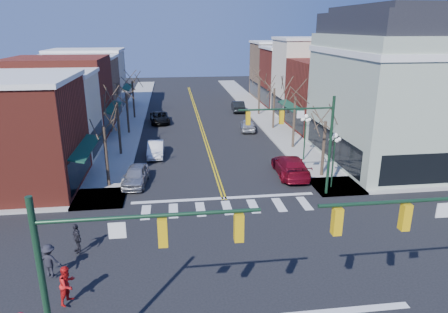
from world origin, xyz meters
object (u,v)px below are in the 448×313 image
object	(u,v)px
car_right_mid	(248,125)
car_right_near	(290,166)
car_left_far	(160,118)
pedestrian_red_b	(68,285)
pedestrian_dark_b	(49,261)
victorian_corner	(402,86)
pedestrian_dark_a	(77,238)
car_left_near	(136,176)
lamppost_midblock	(305,129)
car_left_mid	(156,149)
car_right_far	(238,106)
lamppost_corner	(334,151)

from	to	relation	value
car_right_mid	car_right_near	bearing A→B (deg)	99.34
car_left_far	pedestrian_red_b	world-z (taller)	pedestrian_red_b
pedestrian_red_b	pedestrian_dark_b	xyz separation A→B (m)	(-1.32, 2.12, -0.05)
victorian_corner	car_right_mid	xyz separation A→B (m)	(-11.26, 12.11, -5.95)
car_right_near	pedestrian_dark_b	distance (m)	19.68
victorian_corner	pedestrian_dark_a	bearing A→B (deg)	-152.83
car_left_near	victorian_corner	bearing A→B (deg)	13.63
victorian_corner	pedestrian_dark_b	bearing A→B (deg)	-149.98
car_right_near	car_right_mid	world-z (taller)	car_right_near
car_left_near	car_right_near	world-z (taller)	car_right_near
lamppost_midblock	pedestrian_dark_a	bearing A→B (deg)	-141.51
victorian_corner	car_left_mid	bearing A→B (deg)	170.26
car_left_far	car_right_near	xyz separation A→B (m)	(10.98, -20.33, 0.14)
car_left_mid	pedestrian_dark_b	xyz separation A→B (m)	(-4.41, -18.74, 0.30)
victorian_corner	car_left_mid	distance (m)	22.72
lamppost_midblock	car_right_far	bearing A→B (deg)	95.67
lamppost_corner	car_right_near	size ratio (longest dim) A/B	0.77
lamppost_corner	pedestrian_dark_a	world-z (taller)	lamppost_corner
car_left_mid	pedestrian_red_b	distance (m)	21.08
victorian_corner	lamppost_corner	size ratio (longest dim) A/B	3.29
car_left_mid	pedestrian_dark_b	world-z (taller)	pedestrian_dark_b
car_right_near	car_right_far	world-z (taller)	car_right_near
victorian_corner	lamppost_midblock	distance (m)	9.10
car_right_mid	car_right_far	world-z (taller)	car_right_far
lamppost_midblock	car_left_near	size ratio (longest dim) A/B	1.02
car_right_near	pedestrian_dark_a	distance (m)	17.78
lamppost_midblock	pedestrian_red_b	world-z (taller)	lamppost_midblock
car_right_far	pedestrian_red_b	bearing A→B (deg)	73.82
car_right_far	car_left_far	bearing A→B (deg)	30.83
lamppost_corner	pedestrian_dark_b	size ratio (longest dim) A/B	2.59
car_left_near	car_right_far	size ratio (longest dim) A/B	0.91
car_right_far	pedestrian_dark_a	bearing A→B (deg)	71.07
victorian_corner	car_left_mid	size ratio (longest dim) A/B	3.42
lamppost_midblock	pedestrian_dark_b	bearing A→B (deg)	-138.75
victorian_corner	lamppost_corner	xyz separation A→B (m)	(-8.30, -6.00, -3.70)
pedestrian_red_b	car_right_far	bearing A→B (deg)	5.64
car_left_mid	car_right_near	bearing A→B (deg)	-30.26
car_left_near	pedestrian_red_b	bearing A→B (deg)	-91.73
car_left_near	car_left_mid	bearing A→B (deg)	85.02
car_left_far	car_right_far	distance (m)	12.38
car_right_near	pedestrian_dark_b	bearing A→B (deg)	40.88
pedestrian_red_b	car_left_near	bearing A→B (deg)	17.61
car_left_mid	car_left_far	xyz separation A→B (m)	(0.09, 13.75, -0.00)
pedestrian_red_b	lamppost_midblock	bearing A→B (deg)	-17.95
lamppost_corner	car_left_mid	world-z (taller)	lamppost_corner
car_right_far	pedestrian_red_b	world-z (taller)	pedestrian_red_b
victorian_corner	car_right_mid	size ratio (longest dim) A/B	3.41
car_left_mid	car_right_far	xyz separation A→B (m)	(11.05, 19.51, 0.08)
pedestrian_dark_b	car_right_mid	bearing A→B (deg)	-106.44
lamppost_corner	car_left_far	bearing A→B (deg)	119.40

